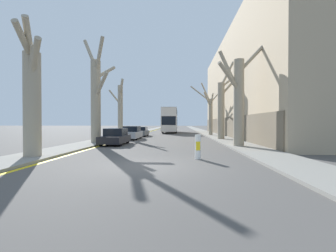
{
  "coord_description": "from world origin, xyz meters",
  "views": [
    {
      "loc": [
        1.42,
        -9.17,
        1.77
      ],
      "look_at": [
        -0.48,
        27.13,
        1.31
      ],
      "focal_mm": 24.0,
      "sensor_mm": 36.0,
      "label": 1
    }
  ],
  "objects_px": {
    "street_tree_right_1": "(222,107)",
    "street_tree_right_2": "(210,112)",
    "double_decker_bus": "(170,119)",
    "street_tree_left_0": "(32,97)",
    "parked_car_1": "(132,133)",
    "traffic_bollard": "(198,147)",
    "parked_car_2": "(141,132)",
    "street_tree_right_0": "(239,98)",
    "parked_car_0": "(115,137)",
    "street_tree_left_1": "(96,96)",
    "street_tree_left_2": "(120,109)"
  },
  "relations": [
    {
      "from": "double_decker_bus",
      "to": "parked_car_2",
      "type": "distance_m",
      "value": 12.27
    },
    {
      "from": "street_tree_left_0",
      "to": "parked_car_0",
      "type": "relative_size",
      "value": 1.65
    },
    {
      "from": "street_tree_left_0",
      "to": "street_tree_left_2",
      "type": "distance_m",
      "value": 15.89
    },
    {
      "from": "street_tree_left_2",
      "to": "parked_car_1",
      "type": "bearing_deg",
      "value": -48.62
    },
    {
      "from": "parked_car_0",
      "to": "street_tree_right_0",
      "type": "bearing_deg",
      "value": -10.28
    },
    {
      "from": "street_tree_left_1",
      "to": "parked_car_2",
      "type": "xyz_separation_m",
      "value": [
        1.85,
        11.45,
        -3.5
      ]
    },
    {
      "from": "double_decker_bus",
      "to": "parked_car_1",
      "type": "height_order",
      "value": "double_decker_bus"
    },
    {
      "from": "double_decker_bus",
      "to": "parked_car_2",
      "type": "height_order",
      "value": "double_decker_bus"
    },
    {
      "from": "street_tree_left_0",
      "to": "street_tree_right_0",
      "type": "bearing_deg",
      "value": 26.5
    },
    {
      "from": "street_tree_right_1",
      "to": "street_tree_right_2",
      "type": "height_order",
      "value": "street_tree_right_1"
    },
    {
      "from": "street_tree_right_1",
      "to": "traffic_bollard",
      "type": "distance_m",
      "value": 13.87
    },
    {
      "from": "street_tree_right_1",
      "to": "traffic_bollard",
      "type": "xyz_separation_m",
      "value": [
        -3.6,
        -13.08,
        -2.88
      ]
    },
    {
      "from": "street_tree_left_1",
      "to": "parked_car_2",
      "type": "distance_m",
      "value": 12.12
    },
    {
      "from": "street_tree_left_2",
      "to": "street_tree_left_1",
      "type": "bearing_deg",
      "value": -90.03
    },
    {
      "from": "parked_car_1",
      "to": "traffic_bollard",
      "type": "distance_m",
      "value": 14.81
    },
    {
      "from": "street_tree_left_2",
      "to": "street_tree_right_0",
      "type": "xyz_separation_m",
      "value": [
        11.42,
        -10.11,
        0.11
      ]
    },
    {
      "from": "street_tree_right_0",
      "to": "parked_car_2",
      "type": "height_order",
      "value": "street_tree_right_0"
    },
    {
      "from": "traffic_bollard",
      "to": "street_tree_right_2",
      "type": "bearing_deg",
      "value": 80.87
    },
    {
      "from": "street_tree_right_1",
      "to": "parked_car_2",
      "type": "bearing_deg",
      "value": 147.65
    },
    {
      "from": "street_tree_left_1",
      "to": "street_tree_right_0",
      "type": "bearing_deg",
      "value": -11.87
    },
    {
      "from": "street_tree_left_2",
      "to": "street_tree_right_1",
      "type": "bearing_deg",
      "value": -11.99
    },
    {
      "from": "parked_car_1",
      "to": "parked_car_2",
      "type": "distance_m",
      "value": 5.83
    },
    {
      "from": "street_tree_right_0",
      "to": "double_decker_bus",
      "type": "bearing_deg",
      "value": 103.4
    },
    {
      "from": "street_tree_right_2",
      "to": "street_tree_right_1",
      "type": "bearing_deg",
      "value": -88.38
    },
    {
      "from": "street_tree_left_0",
      "to": "street_tree_right_2",
      "type": "distance_m",
      "value": 24.3
    },
    {
      "from": "street_tree_left_1",
      "to": "parked_car_2",
      "type": "height_order",
      "value": "street_tree_left_1"
    },
    {
      "from": "parked_car_2",
      "to": "street_tree_left_0",
      "type": "bearing_deg",
      "value": -95.84
    },
    {
      "from": "double_decker_bus",
      "to": "parked_car_0",
      "type": "xyz_separation_m",
      "value": [
        -3.51,
        -23.72,
        -1.89
      ]
    },
    {
      "from": "traffic_bollard",
      "to": "parked_car_2",
      "type": "bearing_deg",
      "value": 107.82
    },
    {
      "from": "street_tree_right_0",
      "to": "street_tree_left_2",
      "type": "bearing_deg",
      "value": 138.47
    },
    {
      "from": "street_tree_left_1",
      "to": "street_tree_left_2",
      "type": "relative_size",
      "value": 1.27
    },
    {
      "from": "street_tree_left_0",
      "to": "street_tree_right_1",
      "type": "bearing_deg",
      "value": 48.64
    },
    {
      "from": "street_tree_left_2",
      "to": "street_tree_right_1",
      "type": "height_order",
      "value": "street_tree_right_1"
    },
    {
      "from": "parked_car_1",
      "to": "street_tree_left_2",
      "type": "bearing_deg",
      "value": 131.38
    },
    {
      "from": "double_decker_bus",
      "to": "traffic_bollard",
      "type": "relative_size",
      "value": 9.5
    },
    {
      "from": "street_tree_left_1",
      "to": "street_tree_right_2",
      "type": "xyz_separation_m",
      "value": [
        11.43,
        13.18,
        -0.76
      ]
    },
    {
      "from": "street_tree_left_2",
      "to": "parked_car_0",
      "type": "bearing_deg",
      "value": -77.56
    },
    {
      "from": "traffic_bollard",
      "to": "double_decker_bus",
      "type": "bearing_deg",
      "value": 94.99
    },
    {
      "from": "traffic_bollard",
      "to": "street_tree_right_0",
      "type": "bearing_deg",
      "value": 58.21
    },
    {
      "from": "street_tree_right_1",
      "to": "double_decker_bus",
      "type": "height_order",
      "value": "street_tree_right_1"
    },
    {
      "from": "street_tree_right_0",
      "to": "parked_car_1",
      "type": "height_order",
      "value": "street_tree_right_0"
    },
    {
      "from": "street_tree_left_2",
      "to": "street_tree_right_2",
      "type": "distance_m",
      "value": 12.67
    },
    {
      "from": "street_tree_left_2",
      "to": "street_tree_right_2",
      "type": "height_order",
      "value": "street_tree_right_2"
    },
    {
      "from": "street_tree_left_1",
      "to": "parked_car_0",
      "type": "bearing_deg",
      "value": -19.75
    },
    {
      "from": "double_decker_bus",
      "to": "parked_car_0",
      "type": "relative_size",
      "value": 2.88
    },
    {
      "from": "double_decker_bus",
      "to": "traffic_bollard",
      "type": "height_order",
      "value": "double_decker_bus"
    },
    {
      "from": "parked_car_1",
      "to": "traffic_bollard",
      "type": "height_order",
      "value": "parked_car_1"
    },
    {
      "from": "street_tree_left_1",
      "to": "parked_car_0",
      "type": "relative_size",
      "value": 2.37
    },
    {
      "from": "street_tree_right_2",
      "to": "street_tree_right_0",
      "type": "bearing_deg",
      "value": -90.03
    },
    {
      "from": "street_tree_right_0",
      "to": "parked_car_0",
      "type": "distance_m",
      "value": 10.16
    }
  ]
}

